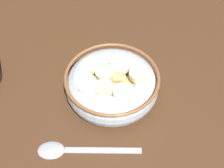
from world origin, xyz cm
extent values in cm
cube|color=#472B19|center=(0.00, 0.00, -1.00)|extent=(99.83, 99.83, 2.00)
cylinder|color=#B2BCC6|center=(0.00, 0.00, 0.30)|extent=(9.29, 9.29, 0.60)
torus|color=#B2BCC6|center=(0.00, 0.00, 2.73)|extent=(16.89, 16.89, 5.46)
torus|color=brown|center=(0.00, 0.00, 5.16)|extent=(16.98, 16.98, 0.60)
cylinder|color=white|center=(0.00, 0.00, 3.66)|extent=(13.62, 13.62, 0.40)
cube|color=tan|center=(5.54, 1.59, 4.40)|extent=(2.44, 2.42, 0.90)
cube|color=tan|center=(0.52, 0.91, 4.45)|extent=(2.51, 2.51, 0.82)
cube|color=#B78947|center=(-3.31, 4.05, 4.32)|extent=(2.09, 2.06, 0.88)
cube|color=tan|center=(1.25, -5.63, 4.26)|extent=(2.12, 2.16, 0.93)
cube|color=tan|center=(-3.47, -0.17, 4.29)|extent=(1.81, 1.91, 1.05)
cube|color=#AD7F42|center=(3.64, -2.12, 4.27)|extent=(2.57, 2.58, 1.01)
cube|color=tan|center=(-0.03, -1.10, 4.20)|extent=(2.41, 2.45, 1.02)
cube|color=#AD7F42|center=(-1.44, -4.28, 4.19)|extent=(1.93, 1.96, 0.88)
cube|color=#B78947|center=(-3.55, 1.65, 4.24)|extent=(2.47, 2.48, 0.83)
cube|color=#B78947|center=(-3.25, -4.57, 4.23)|extent=(2.41, 2.39, 0.90)
cube|color=tan|center=(-1.39, -2.51, 4.21)|extent=(2.57, 2.58, 1.00)
cube|color=tan|center=(2.22, 1.70, 4.19)|extent=(1.99, 2.07, 1.04)
cube|color=tan|center=(5.60, -1.34, 4.21)|extent=(2.53, 2.54, 0.87)
cube|color=tan|center=(-1.07, 4.50, 4.24)|extent=(2.56, 2.55, 0.99)
cube|color=#B78947|center=(3.50, 3.95, 4.19)|extent=(2.28, 2.31, 0.93)
cube|color=#AD7F42|center=(-1.30, 0.28, 4.31)|extent=(2.22, 2.23, 0.83)
cube|color=#AD7F42|center=(0.94, 4.15, 4.27)|extent=(2.53, 2.53, 0.83)
cube|color=tan|center=(1.98, -1.71, 4.41)|extent=(2.39, 2.38, 0.85)
cylinder|color=beige|center=(-4.45, -1.55, 5.15)|extent=(5.00, 4.98, 1.07)
cylinder|color=beige|center=(4.16, -0.80, 5.38)|extent=(4.38, 4.37, 1.34)
cylinder|color=beige|center=(2.90, 3.66, 5.55)|extent=(4.65, 4.71, 1.34)
cylinder|color=beige|center=(-0.84, 2.58, 5.51)|extent=(4.12, 4.18, 1.36)
cylinder|color=#F4EABC|center=(-0.86, -4.75, 5.37)|extent=(4.47, 4.47, 1.05)
cylinder|color=beige|center=(1.31, -2.82, 5.31)|extent=(3.96, 3.94, 1.32)
cylinder|color=beige|center=(-1.26, -0.60, 5.36)|extent=(4.90, 4.89, 0.96)
ellipsoid|color=#A5A5AD|center=(2.99, -14.92, 0.40)|extent=(5.27, 5.48, 0.80)
cube|color=#A5A5AD|center=(8.28, -8.27, 0.18)|extent=(8.59, 10.43, 0.36)
camera|label=1|loc=(24.25, -18.91, 40.42)|focal=42.74mm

